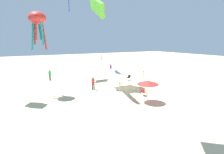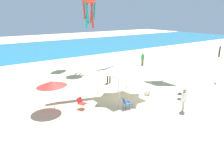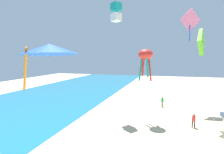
# 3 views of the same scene
# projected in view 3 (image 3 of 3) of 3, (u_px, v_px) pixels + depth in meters

# --- Properties ---
(ocean_strip) EXTENTS (120.00, 23.40, 0.02)m
(ocean_strip) POSITION_uv_depth(u_px,v_px,m) (9.00, 111.00, 27.92)
(ocean_strip) COLOR teal
(ocean_strip) RESTS_ON ground
(person_far_stroller) EXTENTS (0.39, 0.41, 1.63)m
(person_far_stroller) POSITION_uv_depth(u_px,v_px,m) (194.00, 119.00, 21.19)
(person_far_stroller) COLOR black
(person_far_stroller) RESTS_ON ground
(person_near_umbrella) EXTENTS (0.45, 0.41, 1.71)m
(person_near_umbrella) POSITION_uv_depth(u_px,v_px,m) (162.00, 101.00, 29.89)
(person_near_umbrella) COLOR brown
(person_near_umbrella) RESTS_ON ground
(kite_parafoil_lime) EXTENTS (5.23, 1.52, 3.18)m
(kite_parafoil_lime) POSITION_uv_depth(u_px,v_px,m) (201.00, 41.00, 19.37)
(kite_parafoil_lime) COLOR #66D82D
(kite_delta_blue) EXTENTS (3.80, 3.81, 2.20)m
(kite_delta_blue) POSITION_uv_depth(u_px,v_px,m) (50.00, 49.00, 8.66)
(kite_delta_blue) COLOR blue
(kite_diamond_pink) EXTENTS (1.83, 3.13, 5.09)m
(kite_diamond_pink) POSITION_uv_depth(u_px,v_px,m) (190.00, 21.00, 28.63)
(kite_diamond_pink) COLOR pink
(kite_octopus_red) EXTENTS (1.82, 1.82, 4.04)m
(kite_octopus_red) POSITION_uv_depth(u_px,v_px,m) (145.00, 56.00, 23.27)
(kite_octopus_red) COLOR red
(kite_box_teal) EXTENTS (1.65, 1.66, 2.51)m
(kite_box_teal) POSITION_uv_depth(u_px,v_px,m) (116.00, 12.00, 25.40)
(kite_box_teal) COLOR teal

